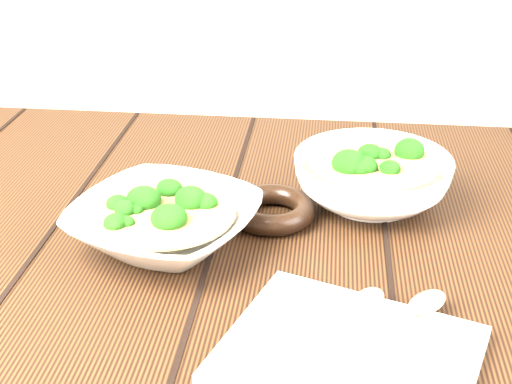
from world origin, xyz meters
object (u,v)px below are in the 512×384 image
object	(u,v)px
table	(234,321)
soup_bowl_front	(165,222)
trivet	(272,209)
napkin	(348,355)
soup_bowl_back	(372,178)

from	to	relation	value
table	soup_bowl_front	size ratio (longest dim) A/B	4.57
trivet	napkin	distance (m)	0.27
soup_bowl_back	trivet	bearing A→B (deg)	-154.04
napkin	table	bearing A→B (deg)	142.75
table	napkin	size ratio (longest dim) A/B	5.42
soup_bowl_back	trivet	world-z (taller)	soup_bowl_back
trivet	table	bearing A→B (deg)	-127.79
soup_bowl_back	trivet	size ratio (longest dim) A/B	2.43
trivet	soup_bowl_back	bearing A→B (deg)	25.96
soup_bowl_front	napkin	distance (m)	0.28
soup_bowl_back	napkin	size ratio (longest dim) A/B	1.19
napkin	soup_bowl_front	bearing A→B (deg)	158.01
soup_bowl_front	soup_bowl_back	xyz separation A→B (m)	(0.24, 0.13, 0.01)
soup_bowl_back	trivet	distance (m)	0.14
table	trivet	distance (m)	0.15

